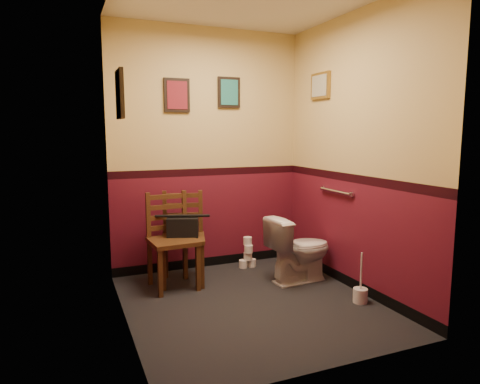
# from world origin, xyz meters

# --- Properties ---
(floor) EXTENTS (2.20, 2.40, 0.00)m
(floor) POSITION_xyz_m (0.00, 0.00, 0.00)
(floor) COLOR black
(floor) RESTS_ON ground
(wall_back) EXTENTS (2.20, 0.00, 2.70)m
(wall_back) POSITION_xyz_m (0.00, 1.20, 1.35)
(wall_back) COLOR #5B1222
(wall_back) RESTS_ON ground
(wall_front) EXTENTS (2.20, 0.00, 2.70)m
(wall_front) POSITION_xyz_m (0.00, -1.20, 1.35)
(wall_front) COLOR #5B1222
(wall_front) RESTS_ON ground
(wall_left) EXTENTS (0.00, 2.40, 2.70)m
(wall_left) POSITION_xyz_m (-1.10, 0.00, 1.35)
(wall_left) COLOR #5B1222
(wall_left) RESTS_ON ground
(wall_right) EXTENTS (0.00, 2.40, 2.70)m
(wall_right) POSITION_xyz_m (1.10, 0.00, 1.35)
(wall_right) COLOR #5B1222
(wall_right) RESTS_ON ground
(grab_bar) EXTENTS (0.05, 0.56, 0.06)m
(grab_bar) POSITION_xyz_m (1.07, 0.25, 0.95)
(grab_bar) COLOR silver
(grab_bar) RESTS_ON wall_right
(framed_print_back_a) EXTENTS (0.28, 0.04, 0.36)m
(framed_print_back_a) POSITION_xyz_m (-0.35, 1.18, 1.95)
(framed_print_back_a) COLOR black
(framed_print_back_a) RESTS_ON wall_back
(framed_print_back_b) EXTENTS (0.26, 0.04, 0.34)m
(framed_print_back_b) POSITION_xyz_m (0.25, 1.18, 2.00)
(framed_print_back_b) COLOR black
(framed_print_back_b) RESTS_ON wall_back
(framed_print_left) EXTENTS (0.04, 0.30, 0.38)m
(framed_print_left) POSITION_xyz_m (-1.08, 0.10, 1.85)
(framed_print_left) COLOR black
(framed_print_left) RESTS_ON wall_left
(framed_print_right) EXTENTS (0.04, 0.34, 0.28)m
(framed_print_right) POSITION_xyz_m (1.08, 0.60, 2.05)
(framed_print_right) COLOR olive
(framed_print_right) RESTS_ON wall_right
(toilet) EXTENTS (0.72, 0.44, 0.68)m
(toilet) POSITION_xyz_m (0.72, 0.36, 0.34)
(toilet) COLOR white
(toilet) RESTS_ON floor
(toilet_brush) EXTENTS (0.13, 0.13, 0.47)m
(toilet_brush) POSITION_xyz_m (0.94, -0.37, 0.08)
(toilet_brush) COLOR silver
(toilet_brush) RESTS_ON floor
(chair_left) EXTENTS (0.47, 0.47, 0.95)m
(chair_left) POSITION_xyz_m (-0.55, 0.71, 0.48)
(chair_left) COLOR brown
(chair_left) RESTS_ON floor
(chair_right) EXTENTS (0.54, 0.54, 0.94)m
(chair_right) POSITION_xyz_m (-0.41, 0.80, 0.47)
(chair_right) COLOR brown
(chair_right) RESTS_ON floor
(handbag) EXTENTS (0.35, 0.25, 0.23)m
(handbag) POSITION_xyz_m (-0.42, 0.76, 0.59)
(handbag) COLOR black
(handbag) RESTS_ON chair_right
(tp_stack) EXTENTS (0.21, 0.13, 0.36)m
(tp_stack) POSITION_xyz_m (0.40, 0.98, 0.15)
(tp_stack) COLOR silver
(tp_stack) RESTS_ON floor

